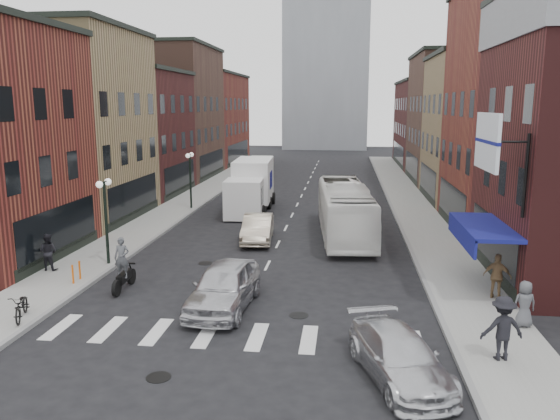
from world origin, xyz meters
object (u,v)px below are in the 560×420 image
(ped_right_b, at_px, (497,276))
(ped_right_a, at_px, (502,328))
(transit_bus, at_px, (345,210))
(sedan_left_far, at_px, (258,228))
(curb_car, at_px, (399,356))
(box_truck, at_px, (251,186))
(motorcycle_rider, at_px, (123,266))
(sedan_left_near, at_px, (224,286))
(streetlamp_near, at_px, (105,205))
(ped_right_c, at_px, (524,304))
(billboard_sign, at_px, (490,144))
(bike_rack, at_px, (76,272))
(parked_bicycle, at_px, (22,306))
(streetlamp_far, at_px, (190,170))
(ped_left_solo, at_px, (48,252))

(ped_right_b, bearing_deg, ped_right_a, 97.46)
(transit_bus, relative_size, sedan_left_far, 2.44)
(sedan_left_far, height_order, curb_car, sedan_left_far)
(box_truck, distance_m, motorcycle_rider, 17.45)
(curb_car, xyz_separation_m, ped_right_a, (3.04, 1.27, 0.45))
(transit_bus, xyz_separation_m, ped_right_a, (4.61, -15.35, -0.41))
(sedan_left_near, xyz_separation_m, sedan_left_far, (-0.37, 10.13, -0.12))
(streetlamp_near, bearing_deg, ped_right_c, -17.69)
(billboard_sign, height_order, sedan_left_far, billboard_sign)
(sedan_left_far, distance_m, ped_right_b, 13.43)
(ped_right_a, bearing_deg, bike_rack, -28.07)
(ped_right_b, bearing_deg, bike_rack, 20.56)
(sedan_left_near, relative_size, sedan_left_far, 1.12)
(box_truck, distance_m, curb_car, 24.80)
(bike_rack, xyz_separation_m, transit_bus, (11.18, 10.05, 0.97))
(streetlamp_near, bearing_deg, parked_bicycle, -90.84)
(transit_bus, relative_size, parked_bicycle, 6.17)
(streetlamp_far, height_order, transit_bus, streetlamp_far)
(sedan_left_near, xyz_separation_m, ped_left_solo, (-8.78, 3.29, 0.13))
(sedan_left_far, xyz_separation_m, curb_car, (6.33, -14.79, -0.08))
(sedan_left_far, relative_size, curb_car, 0.98)
(parked_bicycle, height_order, ped_right_b, ped_right_b)
(sedan_left_far, bearing_deg, ped_right_b, -42.43)
(billboard_sign, height_order, box_truck, billboard_sign)
(streetlamp_near, xyz_separation_m, sedan_left_near, (6.58, -4.61, -2.05))
(motorcycle_rider, bearing_deg, bike_rack, 163.77)
(box_truck, bearing_deg, transit_bus, -49.00)
(billboard_sign, distance_m, transit_bus, 12.81)
(streetlamp_near, bearing_deg, sedan_left_far, 41.64)
(box_truck, relative_size, ped_right_c, 5.27)
(sedan_left_far, distance_m, curb_car, 16.09)
(streetlamp_near, relative_size, motorcycle_rider, 1.84)
(motorcycle_rider, distance_m, transit_bus, 13.80)
(sedan_left_far, relative_size, ped_right_a, 2.33)
(sedan_left_far, bearing_deg, streetlamp_far, 121.60)
(parked_bicycle, bearing_deg, ped_left_solo, 90.02)
(streetlamp_far, xyz_separation_m, sedan_left_far, (6.21, -8.48, -2.17))
(ped_right_b, bearing_deg, box_truck, -32.88)
(streetlamp_near, xyz_separation_m, motorcycle_rider, (2.06, -3.17, -1.87))
(parked_bicycle, bearing_deg, sedan_left_near, -2.73)
(ped_right_c, bearing_deg, ped_right_b, -94.99)
(sedan_left_near, relative_size, ped_left_solo, 3.00)
(sedan_left_far, relative_size, ped_right_b, 2.56)
(streetlamp_near, height_order, ped_right_c, streetlamp_near)
(streetlamp_far, xyz_separation_m, bike_rack, (-0.20, -16.70, -2.36))
(ped_right_a, distance_m, ped_right_c, 2.94)
(streetlamp_near, relative_size, ped_right_a, 2.14)
(billboard_sign, xyz_separation_m, sedan_left_near, (-9.41, -1.11, -5.27))
(ped_left_solo, relative_size, ped_right_a, 0.87)
(transit_bus, height_order, ped_right_c, transit_bus)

